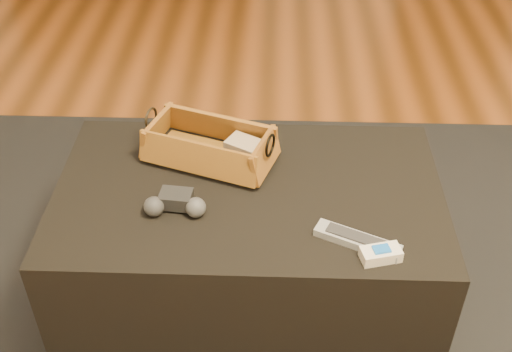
{
  "coord_description": "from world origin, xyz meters",
  "views": [
    {
      "loc": [
        0.12,
        -1.29,
        1.49
      ],
      "look_at": [
        0.08,
        -0.04,
        0.49
      ],
      "focal_mm": 45.0,
      "sensor_mm": 36.0,
      "label": 1
    }
  ],
  "objects_px": {
    "ottoman": "(249,247)",
    "game_controller": "(175,204)",
    "cream_gadget": "(381,254)",
    "wicker_basket": "(210,147)",
    "silver_remote": "(358,240)",
    "tv_remote": "(202,154)"
  },
  "relations": [
    {
      "from": "wicker_basket",
      "to": "cream_gadget",
      "type": "relative_size",
      "value": 3.89
    },
    {
      "from": "tv_remote",
      "to": "wicker_basket",
      "type": "distance_m",
      "value": 0.03
    },
    {
      "from": "ottoman",
      "to": "game_controller",
      "type": "height_order",
      "value": "game_controller"
    },
    {
      "from": "tv_remote",
      "to": "cream_gadget",
      "type": "relative_size",
      "value": 1.85
    },
    {
      "from": "ottoman",
      "to": "wicker_basket",
      "type": "distance_m",
      "value": 0.3
    },
    {
      "from": "wicker_basket",
      "to": "cream_gadget",
      "type": "distance_m",
      "value": 0.55
    },
    {
      "from": "silver_remote",
      "to": "cream_gadget",
      "type": "distance_m",
      "value": 0.07
    },
    {
      "from": "ottoman",
      "to": "tv_remote",
      "type": "height_order",
      "value": "tv_remote"
    },
    {
      "from": "tv_remote",
      "to": "game_controller",
      "type": "bearing_deg",
      "value": -88.61
    },
    {
      "from": "silver_remote",
      "to": "cream_gadget",
      "type": "height_order",
      "value": "cream_gadget"
    },
    {
      "from": "tv_remote",
      "to": "silver_remote",
      "type": "height_order",
      "value": "tv_remote"
    },
    {
      "from": "wicker_basket",
      "to": "game_controller",
      "type": "bearing_deg",
      "value": -106.74
    },
    {
      "from": "ottoman",
      "to": "silver_remote",
      "type": "bearing_deg",
      "value": -35.8
    },
    {
      "from": "wicker_basket",
      "to": "silver_remote",
      "type": "relative_size",
      "value": 1.88
    },
    {
      "from": "ottoman",
      "to": "tv_remote",
      "type": "relative_size",
      "value": 5.45
    },
    {
      "from": "game_controller",
      "to": "cream_gadget",
      "type": "xyz_separation_m",
      "value": [
        0.48,
        -0.14,
        -0.01
      ]
    },
    {
      "from": "wicker_basket",
      "to": "cream_gadget",
      "type": "bearing_deg",
      "value": -40.81
    },
    {
      "from": "cream_gadget",
      "to": "tv_remote",
      "type": "bearing_deg",
      "value": 141.07
    },
    {
      "from": "game_controller",
      "to": "silver_remote",
      "type": "height_order",
      "value": "game_controller"
    },
    {
      "from": "silver_remote",
      "to": "ottoman",
      "type": "bearing_deg",
      "value": 144.2
    },
    {
      "from": "ottoman",
      "to": "game_controller",
      "type": "bearing_deg",
      "value": -152.34
    },
    {
      "from": "tv_remote",
      "to": "wicker_basket",
      "type": "xyz_separation_m",
      "value": [
        0.02,
        0.01,
        0.02
      ]
    }
  ]
}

